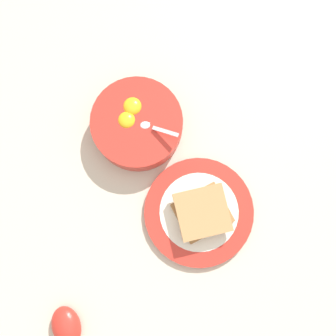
{
  "coord_description": "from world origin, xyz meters",
  "views": [
    {
      "loc": [
        0.01,
        0.03,
        0.9
      ],
      "look_at": [
        0.01,
        -0.09,
        0.02
      ],
      "focal_mm": 50.0,
      "sensor_mm": 36.0,
      "label": 1
    }
  ],
  "objects": [
    {
      "name": "ground_plane",
      "position": [
        0.0,
        0.0,
        0.0
      ],
      "size": [
        3.0,
        3.0,
        0.0
      ],
      "primitive_type": "plane",
      "color": "beige"
    },
    {
      "name": "egg_bowl",
      "position": [
        0.06,
        -0.18,
        0.03
      ],
      "size": [
        0.17,
        0.17,
        0.08
      ],
      "color": "red",
      "rests_on": "ground_plane"
    },
    {
      "name": "toast_plate",
      "position": [
        -0.05,
        -0.01,
        0.01
      ],
      "size": [
        0.21,
        0.21,
        0.01
      ],
      "color": "red",
      "rests_on": "ground_plane"
    },
    {
      "name": "toast_sandwich",
      "position": [
        -0.05,
        -0.01,
        0.03
      ],
      "size": [
        0.12,
        0.11,
        0.04
      ],
      "color": "#9E7042",
      "rests_on": "toast_plate"
    },
    {
      "name": "soup_spoon",
      "position": [
        0.2,
        0.2,
        0.02
      ],
      "size": [
        0.08,
        0.16,
        0.03
      ],
      "color": "red",
      "rests_on": "ground_plane"
    }
  ]
}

